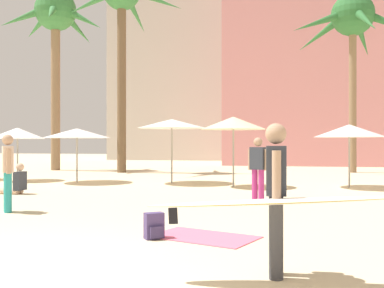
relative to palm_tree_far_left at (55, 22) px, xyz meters
The scene contains 15 objects.
hotel_pink 20.89m from the palm_tree_far_left, 35.67° to the left, with size 16.53×9.69×19.77m, color pink.
palm_tree_far_left is the anchor object (origin of this frame).
palm_tree_left 16.63m from the palm_tree_far_left, ahead, with size 6.87×6.78×9.55m.
palm_tree_center 4.70m from the palm_tree_far_left, 15.31° to the right, with size 6.74×6.47×10.67m.
cafe_umbrella_0 18.31m from the palm_tree_far_left, 26.41° to the right, with size 2.42×2.42×2.20m.
cafe_umbrella_2 15.28m from the palm_tree_far_left, 35.65° to the right, with size 2.32×2.32×2.49m.
cafe_umbrella_3 11.25m from the palm_tree_far_left, 56.32° to the right, with size 2.65×2.65×2.14m.
cafe_umbrella_5 10.10m from the palm_tree_far_left, 72.82° to the right, with size 2.21×2.21×2.20m.
cafe_umbrella_6 12.95m from the palm_tree_far_left, 39.05° to the right, with size 2.70×2.70×2.48m.
beach_towel 22.40m from the palm_tree_far_left, 55.05° to the right, with size 1.68×1.02×0.01m, color #EF6684.
backpack 22.16m from the palm_tree_far_left, 57.22° to the right, with size 0.35×0.34×0.42m.
person_mid_right 24.36m from the palm_tree_far_left, 55.60° to the right, with size 2.84×0.95×1.76m.
person_far_left 18.82m from the palm_tree_far_left, 43.77° to the right, with size 0.58×0.37×1.70m.
person_far_right 18.38m from the palm_tree_far_left, 64.97° to the right, with size 0.45×0.53×1.74m.
person_near_left 15.26m from the palm_tree_far_left, 66.68° to the right, with size 0.94×0.41×0.94m.
Camera 1 is at (3.53, -4.63, 1.52)m, focal length 42.78 mm.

